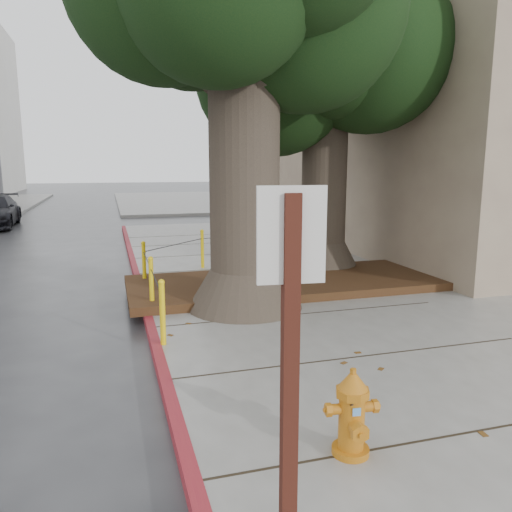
{
  "coord_description": "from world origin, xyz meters",
  "views": [
    {
      "loc": [
        -2.54,
        -5.59,
        2.66
      ],
      "look_at": [
        -0.16,
        2.49,
        1.1
      ],
      "focal_mm": 35.0,
      "sensor_mm": 36.0,
      "label": 1
    }
  ],
  "objects": [
    {
      "name": "ground",
      "position": [
        0.0,
        0.0,
        0.0
      ],
      "size": [
        140.0,
        140.0,
        0.0
      ],
      "primitive_type": "plane",
      "color": "#28282B",
      "rests_on": "ground"
    },
    {
      "name": "sidewalk_far",
      "position": [
        6.0,
        30.0,
        0.07
      ],
      "size": [
        16.0,
        20.0,
        0.15
      ],
      "primitive_type": "cube",
      "color": "slate",
      "rests_on": "ground"
    },
    {
      "name": "curb_red",
      "position": [
        -2.0,
        2.5,
        0.07
      ],
      "size": [
        0.14,
        26.0,
        0.16
      ],
      "primitive_type": "cube",
      "color": "maroon",
      "rests_on": "ground"
    },
    {
      "name": "planter_bed",
      "position": [
        0.9,
        3.9,
        0.23
      ],
      "size": [
        6.4,
        2.6,
        0.16
      ],
      "primitive_type": "cube",
      "color": "black",
      "rests_on": "sidewalk_main"
    },
    {
      "name": "building_corner",
      "position": [
        10.0,
        8.5,
        5.0
      ],
      "size": [
        12.0,
        13.0,
        10.0
      ],
      "primitive_type": "cube",
      "color": "gray",
      "rests_on": "ground"
    },
    {
      "name": "building_side_white",
      "position": [
        16.0,
        26.0,
        4.5
      ],
      "size": [
        10.0,
        10.0,
        9.0
      ],
      "primitive_type": "cube",
      "color": "silver",
      "rests_on": "ground"
    },
    {
      "name": "building_side_grey",
      "position": [
        22.0,
        32.0,
        6.0
      ],
      "size": [
        12.0,
        14.0,
        12.0
      ],
      "primitive_type": "cube",
      "color": "slate",
      "rests_on": "ground"
    },
    {
      "name": "tree_far",
      "position": [
        2.64,
        5.32,
        5.02
      ],
      "size": [
        4.5,
        3.8,
        7.17
      ],
      "color": "#4C3F33",
      "rests_on": "sidewalk_main"
    },
    {
      "name": "bollard_ring",
      "position": [
        -0.87,
        4.38,
        0.66
      ],
      "size": [
        3.79,
        5.39,
        0.95
      ],
      "color": "yellow",
      "rests_on": "sidewalk_main"
    },
    {
      "name": "fire_hydrant",
      "position": [
        -0.62,
        -2.0,
        0.54
      ],
      "size": [
        0.42,
        0.39,
        0.79
      ],
      "rotation": [
        0.0,
        0.0,
        -0.12
      ],
      "color": "orange",
      "rests_on": "sidewalk_main"
    },
    {
      "name": "signpost",
      "position": [
        -1.95,
        -4.01,
        1.53
      ],
      "size": [
        0.24,
        0.06,
        2.44
      ],
      "rotation": [
        0.0,
        0.0,
        -0.11
      ],
      "color": "#471911",
      "rests_on": "sidewalk_main"
    },
    {
      "name": "car_silver",
      "position": [
        5.29,
        17.38,
        0.57
      ],
      "size": [
        3.39,
        1.41,
        1.15
      ],
      "primitive_type": "imported",
      "rotation": [
        0.0,
        0.0,
        1.59
      ],
      "color": "#B1B2B7",
      "rests_on": "ground"
    },
    {
      "name": "car_red",
      "position": [
        7.27,
        18.72,
        0.56
      ],
      "size": [
        3.4,
        1.22,
        1.11
      ],
      "primitive_type": "imported",
      "rotation": [
        0.0,
        0.0,
        1.56
      ],
      "color": "maroon",
      "rests_on": "ground"
    }
  ]
}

